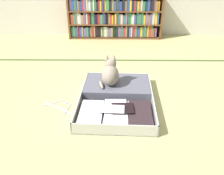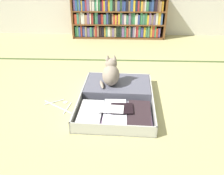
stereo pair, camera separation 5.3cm
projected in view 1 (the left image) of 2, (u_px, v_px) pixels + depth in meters
name	position (u px, v px, depth m)	size (l,w,h in m)	color
ground_plane	(104.00, 105.00, 2.28)	(10.00, 10.00, 0.00)	tan
tatami_border	(107.00, 60.00, 3.28)	(4.80, 0.05, 0.00)	#3E5226
bookshelf	(115.00, 17.00, 4.08)	(1.59, 0.28, 0.70)	brown
open_suitcase	(117.00, 96.00, 2.33)	(0.73, 0.98, 0.11)	#B8B8AE
black_cat	(110.00, 73.00, 2.38)	(0.21, 0.23, 0.31)	gray
clothes_hanger	(60.00, 106.00, 2.26)	(0.30, 0.26, 0.01)	silver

